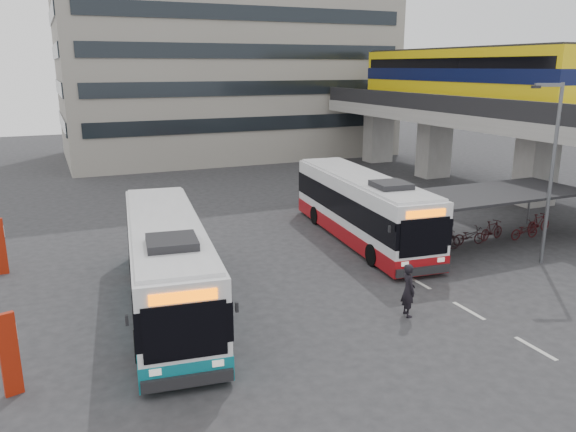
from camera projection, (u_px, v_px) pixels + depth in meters
name	position (u px, v px, depth m)	size (l,w,h in m)	color
ground	(364.00, 292.00, 21.59)	(120.00, 120.00, 0.00)	#28282B
viaduct	(475.00, 98.00, 38.88)	(8.00, 32.00, 9.68)	gray
bike_shelter	(484.00, 215.00, 27.14)	(10.00, 4.00, 2.54)	#595B60
office_block	(225.00, 21.00, 52.56)	(30.00, 15.00, 25.00)	gray
road_markings	(469.00, 311.00, 19.89)	(0.15, 7.60, 0.01)	beige
bus_main	(362.00, 208.00, 27.76)	(3.70, 11.96, 3.48)	white
bus_teal	(167.00, 265.00, 19.84)	(3.95, 11.88, 3.45)	white
pedestrian	(408.00, 290.00, 19.29)	(0.69, 0.45, 1.89)	black
lamp_post	(551.00, 164.00, 23.64)	(1.32, 0.58, 7.76)	#595B60
sign_totem_south	(9.00, 353.00, 14.54)	(0.49, 0.27, 2.32)	#A11D09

